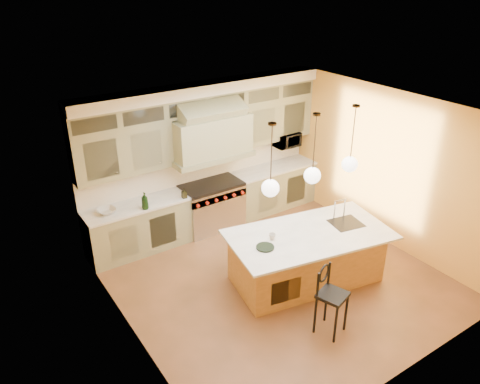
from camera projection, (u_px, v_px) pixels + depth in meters
floor at (277, 279)px, 7.93m from camera, size 5.00×5.00×0.00m
ceiling at (284, 113)px, 6.66m from camera, size 5.00×5.00×0.00m
wall_back at (201, 155)px, 9.16m from camera, size 5.00×0.00×5.00m
wall_front at (414, 285)px, 5.43m from camera, size 5.00×0.00×5.00m
wall_left at (128, 253)px, 6.04m from camera, size 0.00×5.00×5.00m
wall_right at (388, 168)px, 8.55m from camera, size 0.00×5.00×5.00m
back_cabinetry at (208, 160)px, 8.97m from camera, size 5.00×0.77×2.90m
range at (212, 205)px, 9.32m from camera, size 1.20×0.74×0.96m
kitchen_island at (307, 255)px, 7.74m from camera, size 2.82×1.84×1.35m
counter_stool at (331, 296)px, 6.56m from camera, size 0.48×0.48×1.08m
microwave at (287, 140)px, 9.95m from camera, size 0.54×0.37×0.30m
oil_bottle_a at (145, 201)px, 8.15m from camera, size 0.12×0.13×0.32m
oil_bottle_b at (184, 193)px, 8.56m from camera, size 0.09×0.09×0.19m
fruit_bowl at (107, 211)px, 8.07m from camera, size 0.34×0.34×0.08m
cup at (272, 237)px, 7.32m from camera, size 0.12×0.12×0.10m
pendant_left at (270, 186)px, 6.69m from camera, size 0.26×0.26×1.11m
pendant_center at (312, 174)px, 7.09m from camera, size 0.26×0.26×1.11m
pendant_right at (350, 163)px, 7.49m from camera, size 0.26×0.26×1.11m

